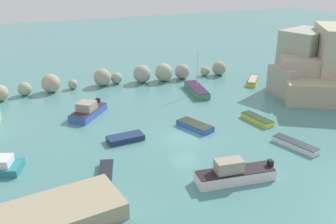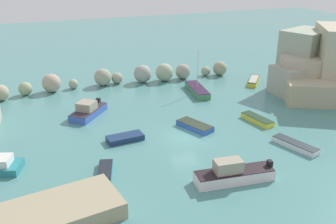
# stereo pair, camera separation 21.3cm
# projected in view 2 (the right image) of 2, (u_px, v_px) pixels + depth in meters

# --- Properties ---
(cove_water) EXTENTS (160.00, 160.00, 0.00)m
(cove_water) POSITION_uv_depth(u_px,v_px,m) (185.00, 137.00, 36.57)
(cove_water) COLOR teal
(cove_water) RESTS_ON ground
(rock_breakwater) EXTENTS (33.85, 3.75, 2.46)m
(rock_breakwater) POSITION_uv_depth(u_px,v_px,m) (121.00, 77.00, 51.34)
(rock_breakwater) COLOR tan
(rock_breakwater) RESTS_ON ground
(stone_dock) EXTENTS (9.59, 5.52, 1.20)m
(stone_dock) POSITION_uv_depth(u_px,v_px,m) (50.00, 215.00, 24.58)
(stone_dock) COLOR tan
(stone_dock) RESTS_ON ground
(moored_boat_0) EXTENTS (6.38, 2.36, 1.90)m
(moored_boat_0) POSITION_uv_depth(u_px,v_px,m) (233.00, 174.00, 29.17)
(moored_boat_0) COLOR white
(moored_boat_0) RESTS_ON cove_water
(moored_boat_1) EXTENTS (2.53, 6.07, 5.43)m
(moored_boat_1) POSITION_uv_depth(u_px,v_px,m) (197.00, 90.00, 48.52)
(moored_boat_1) COLOR #408151
(moored_boat_1) RESTS_ON cove_water
(moored_boat_2) EXTENTS (1.79, 3.97, 0.55)m
(moored_boat_2) POSITION_uv_depth(u_px,v_px,m) (257.00, 119.00, 39.98)
(moored_boat_2) COLOR yellow
(moored_boat_2) RESTS_ON cove_water
(moored_boat_4) EXTENTS (2.33, 4.54, 0.53)m
(moored_boat_4) POSITION_uv_depth(u_px,v_px,m) (295.00, 145.00, 34.55)
(moored_boat_4) COLOR white
(moored_boat_4) RESTS_ON cove_water
(moored_boat_5) EXTENTS (1.98, 3.34, 0.47)m
(moored_boat_5) POSITION_uv_depth(u_px,v_px,m) (105.00, 171.00, 30.34)
(moored_boat_5) COLOR teal
(moored_boat_5) RESTS_ON cove_water
(moored_boat_6) EXTENTS (4.76, 5.08, 1.71)m
(moored_boat_6) POSITION_uv_depth(u_px,v_px,m) (88.00, 111.00, 41.34)
(moored_boat_6) COLOR #3B5EBF
(moored_boat_6) RESTS_ON cove_water
(moored_boat_7) EXTENTS (3.51, 1.73, 0.53)m
(moored_boat_7) POSITION_uv_depth(u_px,v_px,m) (125.00, 138.00, 35.88)
(moored_boat_7) COLOR navy
(moored_boat_7) RESTS_ON cove_water
(moored_boat_9) EXTENTS (2.87, 4.17, 0.54)m
(moored_boat_9) POSITION_uv_depth(u_px,v_px,m) (195.00, 126.00, 38.46)
(moored_boat_9) COLOR blue
(moored_boat_9) RESTS_ON cove_water
(moored_boat_10) EXTENTS (3.81, 4.13, 0.61)m
(moored_boat_10) POSITION_uv_depth(u_px,v_px,m) (254.00, 81.00, 52.42)
(moored_boat_10) COLOR yellow
(moored_boat_10) RESTS_ON cove_water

